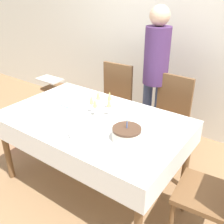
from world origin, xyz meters
TOP-DOWN VIEW (x-y plane):
  - ground_plane at (0.00, 0.00)m, footprint 12.00×12.00m
  - wall_back at (0.00, 1.52)m, footprint 8.00×0.05m
  - dining_table at (0.00, 0.00)m, footprint 1.66×1.04m
  - dining_chair_far_left at (-0.37, 0.84)m, footprint 0.44×0.44m
  - dining_chair_far_right at (0.37, 0.84)m, footprint 0.43×0.43m
  - dining_chair_right_end at (1.15, 0.01)m, footprint 0.45×0.45m
  - birthday_cake at (0.44, -0.12)m, footprint 0.23×0.23m
  - champagne_tray at (-0.01, 0.13)m, footprint 0.31×0.31m
  - plate_stack_main at (0.13, -0.25)m, footprint 0.27×0.27m
  - plate_stack_dessert at (0.15, -0.00)m, footprint 0.20×0.20m
  - cake_knife at (0.55, -0.32)m, footprint 0.29×0.12m
  - fork_pile at (-0.33, -0.11)m, footprint 0.18×0.10m
  - napkin_pile at (-0.35, 0.09)m, footprint 0.15×0.15m
  - person_standing at (0.10, 1.00)m, footprint 0.28×0.28m
  - high_chair at (-1.17, 0.63)m, footprint 0.33×0.35m
  - gift_bag at (-1.26, 0.02)m, footprint 0.26×0.16m

SIDE VIEW (x-z plane):
  - ground_plane at x=0.00m, z-range 0.00..0.00m
  - gift_bag at x=-1.26m, z-range 0.00..0.31m
  - high_chair at x=-1.17m, z-range 0.13..0.84m
  - dining_chair_far_left at x=-0.37m, z-range 0.04..0.99m
  - dining_chair_far_right at x=0.37m, z-range 0.04..0.99m
  - dining_chair_right_end at x=1.15m, z-range 0.04..0.99m
  - dining_table at x=0.00m, z-range 0.27..1.01m
  - cake_knife at x=0.55m, z-range 0.74..0.74m
  - napkin_pile at x=-0.35m, z-range 0.74..0.75m
  - fork_pile at x=-0.33m, z-range 0.74..0.76m
  - plate_stack_dessert at x=0.15m, z-range 0.74..0.77m
  - plate_stack_main at x=0.13m, z-range 0.74..0.77m
  - birthday_cake at x=0.44m, z-range 0.70..0.88m
  - champagne_tray at x=-0.01m, z-range 0.73..0.91m
  - person_standing at x=0.10m, z-range 0.17..1.80m
  - wall_back at x=0.00m, z-range 0.00..2.70m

